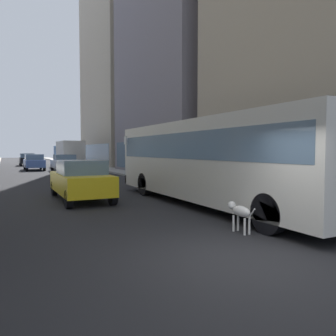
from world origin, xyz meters
TOP-DOWN VIEW (x-y plane):
  - ground_plane at (0.00, 35.00)m, footprint 120.00×120.00m
  - sidewalk_right at (5.70, 35.00)m, footprint 2.40×110.00m
  - building_right_far at (11.90, 37.92)m, footprint 10.75×15.60m
  - transit_bus at (2.80, 5.42)m, footprint 2.78×11.53m
  - car_white_van at (1.20, 27.79)m, footprint 1.93×4.75m
  - car_black_suv at (-1.20, 42.57)m, footprint 1.83×4.03m
  - car_yellow_taxi at (-1.20, 8.77)m, footprint 1.79×4.47m
  - car_blue_hatchback at (-1.20, 31.40)m, footprint 1.81×4.30m
  - box_truck at (2.80, 34.58)m, footprint 2.30×7.50m
  - dalmatian_dog at (1.17, 1.74)m, footprint 0.22×0.96m

SIDE VIEW (x-z plane):
  - ground_plane at x=0.00m, z-range 0.00..0.00m
  - sidewalk_right at x=5.70m, z-range 0.00..0.15m
  - dalmatian_dog at x=1.17m, z-range 0.15..0.87m
  - car_black_suv at x=-1.20m, z-range 0.01..1.63m
  - car_blue_hatchback at x=-1.20m, z-range 0.01..1.63m
  - car_yellow_taxi at x=-1.20m, z-range 0.01..1.63m
  - car_white_van at x=1.20m, z-range 0.02..1.64m
  - box_truck at x=2.80m, z-range 0.14..3.19m
  - transit_bus at x=2.80m, z-range 0.25..3.30m
  - building_right_far at x=11.90m, z-range -0.01..40.22m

